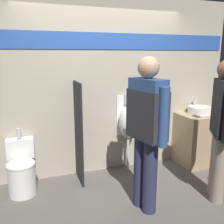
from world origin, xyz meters
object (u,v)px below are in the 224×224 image
Objects in this scene: toilet at (22,171)px; person_in_vest at (147,125)px; sink_basin at (200,110)px; person_with_lanyard at (222,126)px; urinal_near_counter at (128,122)px; cell_phone at (196,116)px.

toilet is 0.47× the size of person_in_vest.
person_with_lanyard reaches higher than sink_basin.
person_in_vest is at bearing -101.45° from urinal_near_counter.
toilet is at bearing -174.30° from urinal_near_counter.
sink_basin reaches higher than toilet.
sink_basin is 1.29m from urinal_near_counter.
sink_basin is 0.47× the size of toilet.
person_in_vest reaches higher than person_with_lanyard.
cell_phone is 1.11m from urinal_near_counter.
sink_basin is 2.87× the size of cell_phone.
urinal_near_counter is 1.45× the size of toilet.
toilet is 1.82m from person_in_vest.
person_in_vest is 0.98m from person_with_lanyard.
urinal_near_counter reaches higher than cell_phone.
toilet is 2.66m from person_with_lanyard.
sink_basin is 1.77m from person_in_vest.
person_in_vest is at bearing 113.60° from person_with_lanyard.
person_in_vest is (-1.49, -0.95, 0.13)m from sink_basin.
person_with_lanyard is at bearing -116.15° from sink_basin.
cell_phone reaches higher than toilet.
urinal_near_counter is 1.08m from person_in_vest.
person_with_lanyard is (0.76, -1.15, 0.18)m from urinal_near_counter.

